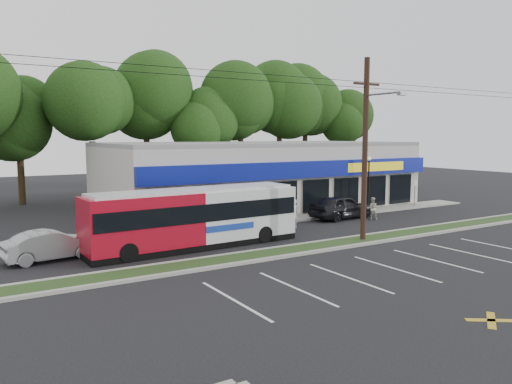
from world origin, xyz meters
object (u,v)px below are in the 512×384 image
at_px(car_dark, 341,207).
at_px(pedestrian_a, 293,214).
at_px(sign_post, 415,188).
at_px(pedestrian_b, 372,208).
at_px(utility_pole, 364,144).
at_px(lamp_post, 369,177).
at_px(car_silver, 51,245).
at_px(metrobus, 195,216).

xyz_separation_m(car_dark, pedestrian_a, (-5.05, -1.21, 0.08)).
height_order(sign_post, pedestrian_b, sign_post).
height_order(utility_pole, lamp_post, utility_pole).
bearing_deg(lamp_post, car_silver, -172.17).
xyz_separation_m(sign_post, metrobus, (-21.56, -4.07, 0.09)).
bearing_deg(metrobus, lamp_post, 12.09).
relative_size(utility_pole, lamp_post, 11.76).
bearing_deg(metrobus, car_silver, 168.77).
height_order(utility_pole, car_dark, utility_pole).
bearing_deg(utility_pole, metrobus, 156.94).
distance_m(car_dark, pedestrian_a, 5.20).
bearing_deg(lamp_post, utility_pole, -136.05).
bearing_deg(metrobus, pedestrian_a, 10.05).
bearing_deg(sign_post, pedestrian_b, -160.68).
xyz_separation_m(lamp_post, pedestrian_b, (-2.34, -2.80, -1.89)).
bearing_deg(pedestrian_a, sign_post, 179.18).
bearing_deg(utility_pole, car_silver, 163.15).
distance_m(utility_pole, car_silver, 16.69).
relative_size(utility_pole, pedestrian_b, 32.05).
height_order(car_dark, pedestrian_b, car_dark).
bearing_deg(pedestrian_a, car_dark, -177.02).
height_order(utility_pole, pedestrian_b, utility_pole).
bearing_deg(utility_pole, pedestrian_b, 41.06).
height_order(car_dark, car_silver, car_dark).
relative_size(lamp_post, metrobus, 0.37).
xyz_separation_m(lamp_post, car_dark, (-3.95, -1.41, -1.82)).
bearing_deg(pedestrian_b, pedestrian_a, 32.01).
bearing_deg(lamp_post, pedestrian_b, -129.93).
relative_size(utility_pole, sign_post, 22.47).
bearing_deg(utility_pole, sign_post, 30.15).
xyz_separation_m(utility_pole, pedestrian_b, (5.82, 5.07, -4.63)).
relative_size(utility_pole, car_dark, 10.06).
distance_m(lamp_post, metrobus, 17.14).
distance_m(sign_post, car_silver, 28.66).
xyz_separation_m(lamp_post, car_silver, (-23.49, -3.23, -1.96)).
relative_size(metrobus, pedestrian_a, 6.27).
relative_size(sign_post, car_dark, 0.45).
bearing_deg(car_dark, utility_pole, 142.56).
bearing_deg(sign_post, metrobus, -169.30).
relative_size(pedestrian_a, pedestrian_b, 1.19).
bearing_deg(lamp_post, car_dark, -160.38).
bearing_deg(car_silver, utility_pole, -113.95).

